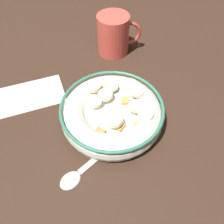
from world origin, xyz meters
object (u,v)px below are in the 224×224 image
object	(u,v)px
spoon	(82,169)
folded_napkin	(29,96)
coffee_mug	(114,35)
cereal_bowl	(112,113)

from	to	relation	value
spoon	folded_napkin	bearing A→B (deg)	119.88
spoon	folded_napkin	xyz separation A→B (cm)	(-10.61, 18.47, -0.18)
coffee_mug	folded_napkin	distance (cm)	24.79
cereal_bowl	spoon	world-z (taller)	cereal_bowl
cereal_bowl	folded_napkin	bearing A→B (deg)	152.01
cereal_bowl	coffee_mug	distance (cm)	22.79
coffee_mug	cereal_bowl	bearing A→B (deg)	-98.60
cereal_bowl	spoon	xyz separation A→B (cm)	(-6.31, -9.47, -2.34)
spoon	folded_napkin	size ratio (longest dim) A/B	0.92
cereal_bowl	spoon	distance (cm)	11.62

